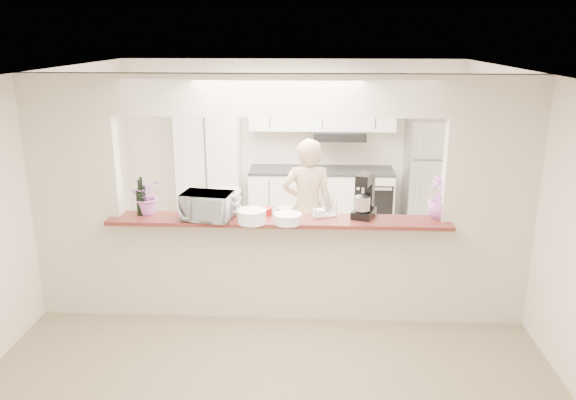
# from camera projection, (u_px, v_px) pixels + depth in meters

# --- Properties ---
(floor) EXTENTS (6.00, 6.00, 0.00)m
(floor) POSITION_uv_depth(u_px,v_px,m) (279.00, 315.00, 5.94)
(floor) COLOR gray
(floor) RESTS_ON ground
(tile_overlay) EXTENTS (5.00, 2.90, 0.01)m
(tile_overlay) POSITION_uv_depth(u_px,v_px,m) (287.00, 258.00, 7.42)
(tile_overlay) COLOR beige
(tile_overlay) RESTS_ON floor
(partition) EXTENTS (5.00, 0.15, 2.50)m
(partition) POSITION_uv_depth(u_px,v_px,m) (279.00, 179.00, 5.51)
(partition) COLOR beige
(partition) RESTS_ON floor
(bar_counter) EXTENTS (3.40, 0.38, 1.09)m
(bar_counter) POSITION_uv_depth(u_px,v_px,m) (279.00, 265.00, 5.77)
(bar_counter) COLOR beige
(bar_counter) RESTS_ON floor
(kitchen_cabinets) EXTENTS (3.15, 0.62, 2.25)m
(kitchen_cabinets) POSITION_uv_depth(u_px,v_px,m) (278.00, 166.00, 8.27)
(kitchen_cabinets) COLOR white
(kitchen_cabinets) RESTS_ON floor
(refrigerator) EXTENTS (0.75, 0.70, 1.70)m
(refrigerator) POSITION_uv_depth(u_px,v_px,m) (432.00, 177.00, 8.13)
(refrigerator) COLOR #B0B0B5
(refrigerator) RESTS_ON floor
(flower_left) EXTENTS (0.39, 0.35, 0.37)m
(flower_left) POSITION_uv_depth(u_px,v_px,m) (148.00, 196.00, 5.68)
(flower_left) COLOR #D570C8
(flower_left) RESTS_ON bar_counter
(wine_bottle_a) EXTENTS (0.08, 0.08, 0.38)m
(wine_bottle_a) POSITION_uv_depth(u_px,v_px,m) (142.00, 199.00, 5.71)
(wine_bottle_a) COLOR black
(wine_bottle_a) RESTS_ON bar_counter
(wine_bottle_b) EXTENTS (0.07, 0.07, 0.37)m
(wine_bottle_b) POSITION_uv_depth(u_px,v_px,m) (140.00, 201.00, 5.64)
(wine_bottle_b) COLOR black
(wine_bottle_b) RESTS_ON bar_counter
(toaster_oven) EXTENTS (0.53, 0.40, 0.27)m
(toaster_oven) POSITION_uv_depth(u_px,v_px,m) (207.00, 206.00, 5.52)
(toaster_oven) COLOR silver
(toaster_oven) RESTS_ON bar_counter
(serving_bowls) EXTENTS (0.36, 0.36, 0.25)m
(serving_bowls) POSITION_uv_depth(u_px,v_px,m) (225.00, 203.00, 5.66)
(serving_bowls) COLOR silver
(serving_bowls) RESTS_ON bar_counter
(plate_stack_a) EXTENTS (0.29, 0.29, 0.13)m
(plate_stack_a) POSITION_uv_depth(u_px,v_px,m) (252.00, 216.00, 5.43)
(plate_stack_a) COLOR white
(plate_stack_a) RESTS_ON bar_counter
(plate_stack_b) EXTENTS (0.27, 0.27, 0.10)m
(plate_stack_b) POSITION_uv_depth(u_px,v_px,m) (288.00, 219.00, 5.42)
(plate_stack_b) COLOR white
(plate_stack_b) RESTS_ON bar_counter
(red_bowl) EXTENTS (0.15, 0.15, 0.07)m
(red_bowl) POSITION_uv_depth(u_px,v_px,m) (265.00, 211.00, 5.70)
(red_bowl) COLOR maroon
(red_bowl) RESTS_ON bar_counter
(tan_bowl) EXTENTS (0.16, 0.16, 0.07)m
(tan_bowl) POSITION_uv_depth(u_px,v_px,m) (285.00, 211.00, 5.69)
(tan_bowl) COLOR tan
(tan_bowl) RESTS_ON bar_counter
(utensil_caddy) EXTENTS (0.27, 0.21, 0.22)m
(utensil_caddy) POSITION_uv_depth(u_px,v_px,m) (324.00, 207.00, 5.62)
(utensil_caddy) COLOR silver
(utensil_caddy) RESTS_ON bar_counter
(stand_mixer) EXTENTS (0.28, 0.34, 0.45)m
(stand_mixer) POSITION_uv_depth(u_px,v_px,m) (365.00, 197.00, 5.59)
(stand_mixer) COLOR black
(stand_mixer) RESTS_ON bar_counter
(flower_right) EXTENTS (0.26, 0.26, 0.43)m
(flower_right) POSITION_uv_depth(u_px,v_px,m) (441.00, 197.00, 5.53)
(flower_right) COLOR #B964B4
(flower_right) RESTS_ON bar_counter
(person) EXTENTS (0.64, 0.44, 1.68)m
(person) POSITION_uv_depth(u_px,v_px,m) (308.00, 208.00, 6.73)
(person) COLOR tan
(person) RESTS_ON floor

